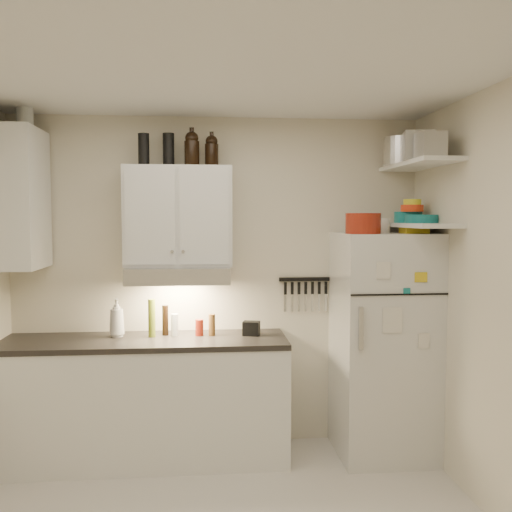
{
  "coord_description": "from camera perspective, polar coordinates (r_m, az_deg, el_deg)",
  "views": [
    {
      "loc": [
        -0.11,
        -3.02,
        1.82
      ],
      "look_at": [
        0.25,
        0.9,
        1.55
      ],
      "focal_mm": 40.0,
      "sensor_mm": 36.0,
      "label": 1
    }
  ],
  "objects": [
    {
      "name": "tin_a",
      "position": [
        4.2,
        15.92,
        10.54
      ],
      "size": [
        0.23,
        0.22,
        0.2
      ],
      "primitive_type": "cube",
      "rotation": [
        0.0,
        0.0,
        -0.22
      ],
      "color": "#AAAAAD",
      "rests_on": "shelf_hi"
    },
    {
      "name": "dutch_oven",
      "position": [
        4.16,
        10.66,
        3.22
      ],
      "size": [
        0.26,
        0.26,
        0.15
      ],
      "primitive_type": "cylinder",
      "rotation": [
        0.0,
        0.0,
        -0.03
      ],
      "color": "maroon",
      "rests_on": "fridge"
    },
    {
      "name": "fridge",
      "position": [
        4.5,
        12.61,
        -8.62
      ],
      "size": [
        0.7,
        0.68,
        1.7
      ],
      "primitive_type": "cube",
      "color": "silver",
      "rests_on": "floor"
    },
    {
      "name": "side_cabinet",
      "position": [
        4.42,
        -22.78,
        5.3
      ],
      "size": [
        0.33,
        0.55,
        1.0
      ],
      "primitive_type": "cube",
      "color": "white",
      "rests_on": "left_wall"
    },
    {
      "name": "vinegar_bottle",
      "position": [
        4.42,
        -9.06,
        -6.36
      ],
      "size": [
        0.05,
        0.05,
        0.23
      ],
      "primitive_type": "cylinder",
      "rotation": [
        0.0,
        0.0,
        0.11
      ],
      "color": "black",
      "rests_on": "countertop"
    },
    {
      "name": "stock_pot",
      "position": [
        4.55,
        14.47,
        10.1
      ],
      "size": [
        0.35,
        0.35,
        0.21
      ],
      "primitive_type": "cylinder",
      "rotation": [
        0.0,
        0.0,
        -0.22
      ],
      "color": "silver",
      "rests_on": "shelf_hi"
    },
    {
      "name": "tin_b",
      "position": [
        4.01,
        17.06,
        10.58
      ],
      "size": [
        0.17,
        0.17,
        0.16
      ],
      "primitive_type": "cube",
      "rotation": [
        0.0,
        0.0,
        0.05
      ],
      "color": "#AAAAAD",
      "rests_on": "shelf_hi"
    },
    {
      "name": "plates",
      "position": [
        4.42,
        16.24,
        3.59
      ],
      "size": [
        0.33,
        0.33,
        0.06
      ],
      "primitive_type": "cylinder",
      "rotation": [
        0.0,
        0.0,
        -0.43
      ],
      "color": "#16787B",
      "rests_on": "shelf_lo"
    },
    {
      "name": "range_hood",
      "position": [
        4.32,
        -7.75,
        -1.83
      ],
      "size": [
        0.76,
        0.46,
        0.12
      ],
      "primitive_type": "cube",
      "color": "silver",
      "rests_on": "back_wall"
    },
    {
      "name": "oil_bottle",
      "position": [
        4.37,
        -10.38,
        -6.13
      ],
      "size": [
        0.06,
        0.06,
        0.29
      ],
      "primitive_type": "cylinder",
      "rotation": [
        0.0,
        0.0,
        -0.04
      ],
      "color": "#60711C",
      "rests_on": "countertop"
    },
    {
      "name": "countertop",
      "position": [
        4.34,
        -11.07,
        -8.39
      ],
      "size": [
        2.1,
        0.62,
        0.04
      ],
      "primitive_type": "cube",
      "color": "black",
      "rests_on": "base_cabinet"
    },
    {
      "name": "thermos_b",
      "position": [
        4.39,
        -11.16,
        10.38
      ],
      "size": [
        0.09,
        0.09,
        0.24
      ],
      "primitive_type": "cylinder",
      "rotation": [
        0.0,
        0.0,
        0.16
      ],
      "color": "black",
      "rests_on": "upper_cabinet"
    },
    {
      "name": "knife_strip",
      "position": [
        4.6,
        4.92,
        -2.33
      ],
      "size": [
        0.42,
        0.02,
        0.03
      ],
      "primitive_type": "cube",
      "color": "black",
      "rests_on": "back_wall"
    },
    {
      "name": "pepper_mill",
      "position": [
        4.37,
        -4.44,
        -6.88
      ],
      "size": [
        0.06,
        0.06,
        0.16
      ],
      "primitive_type": "cylinder",
      "rotation": [
        0.0,
        0.0,
        0.28
      ],
      "color": "brown",
      "rests_on": "countertop"
    },
    {
      "name": "shelf_hi",
      "position": [
        4.35,
        15.97,
        8.78
      ],
      "size": [
        0.3,
        0.95,
        0.03
      ],
      "primitive_type": "cube",
      "color": "white",
      "rests_on": "right_wall"
    },
    {
      "name": "red_jar",
      "position": [
        4.38,
        -5.69,
        -7.13
      ],
      "size": [
        0.08,
        0.08,
        0.12
      ],
      "primitive_type": "cylinder",
      "rotation": [
        0.0,
        0.0,
        0.29
      ],
      "color": "maroon",
      "rests_on": "countertop"
    },
    {
      "name": "growler_a",
      "position": [
        4.37,
        -6.44,
        10.64
      ],
      "size": [
        0.11,
        0.11,
        0.27
      ],
      "primitive_type": null,
      "rotation": [
        0.0,
        0.0,
        -0.01
      ],
      "color": "black",
      "rests_on": "upper_cabinet"
    },
    {
      "name": "soap_bottle",
      "position": [
        4.43,
        -13.76,
        -5.8
      ],
      "size": [
        0.15,
        0.15,
        0.32
      ],
      "primitive_type": "imported",
      "rotation": [
        0.0,
        0.0,
        0.23
      ],
      "color": "white",
      "rests_on": "countertop"
    },
    {
      "name": "thermos_a",
      "position": [
        4.43,
        -8.74,
        10.43
      ],
      "size": [
        0.11,
        0.11,
        0.25
      ],
      "primitive_type": "cylinder",
      "rotation": [
        0.0,
        0.0,
        -0.34
      ],
      "color": "black",
      "rests_on": "upper_cabinet"
    },
    {
      "name": "book_stack",
      "position": [
        4.35,
        15.52,
        2.67
      ],
      "size": [
        0.19,
        0.23,
        0.07
      ],
      "primitive_type": "cube",
      "rotation": [
        0.0,
        0.0,
        -0.1
      ],
      "color": "yellow",
      "rests_on": "fridge"
    },
    {
      "name": "upper_cabinet",
      "position": [
        4.36,
        -7.77,
        3.95
      ],
      "size": [
        0.8,
        0.33,
        0.75
      ],
      "primitive_type": "cube",
      "color": "white",
      "rests_on": "back_wall"
    },
    {
      "name": "back_wall",
      "position": [
        4.56,
        -3.84,
        -2.63
      ],
      "size": [
        3.2,
        0.02,
        2.6
      ],
      "primitive_type": "cube",
      "color": "beige",
      "rests_on": "ground"
    },
    {
      "name": "base_cabinet",
      "position": [
        4.46,
        -10.99,
        -14.17
      ],
      "size": [
        2.1,
        0.6,
        0.88
      ],
      "primitive_type": "cube",
      "color": "white",
      "rests_on": "floor"
    },
    {
      "name": "spice_jar",
      "position": [
        4.41,
        12.81,
        2.98
      ],
      "size": [
        0.08,
        0.08,
        0.11
      ],
      "primitive_type": "cylinder",
      "rotation": [
        0.0,
        0.0,
        0.16
      ],
      "color": "silver",
      "rests_on": "fridge"
    },
    {
      "name": "caddy",
      "position": [
        4.37,
        -0.47,
        -7.25
      ],
      "size": [
        0.14,
        0.12,
        0.11
      ],
      "primitive_type": "cube",
      "rotation": [
        0.0,
        0.0,
        -0.27
      ],
      "color": "black",
      "rests_on": "countertop"
    },
    {
      "name": "bowl_teal",
      "position": [
        4.54,
        14.98,
        3.76
      ],
      "size": [
        0.21,
        0.21,
        0.09
      ],
      "primitive_type": "cylinder",
      "color": "#16787B",
      "rests_on": "shelf_lo"
    },
    {
      "name": "growler_b",
      "position": [
        4.4,
        -4.46,
        10.46
      ],
      "size": [
        0.12,
        0.12,
        0.24
      ],
      "primitive_type": null,
      "rotation": [
        0.0,
        0.0,
        0.24
      ],
      "color": "black",
      "rests_on": "upper_cabinet"
    },
    {
      "name": "clear_bottle",
      "position": [
        4.39,
        -8.13,
        -6.83
      ],
      "size": [
        0.07,
        0.07,
        0.17
      ],
      "primitive_type": "cylinder",
      "rotation": [
        0.0,
        0.0,
        0.25
      ],
      "color": "silver",
      "rests_on": "countertop"
    },
    {
      "name": "side_jar",
      "position": [
        4.51,
        -22.1,
        12.69
      ],
      "size": [
        0.13,
        0.13,
        0.16
      ],
      "primitive_type": "cylinder",
      "rotation": [
        0.0,
        0.0,
        0.1
      ],
      "color": "silver",
      "rests_on": "side_cabinet"
    },
    {
      "name": "shelf_lo",
      "position": [
        4.34,
        15.86,
        2.98
      ],
      "size": [
        0.3,
        0.95,
        0.03
      ],
      "primitive_type": "cube",
      "color": "white",
      "rests_on": "right_wall"
    },
    {
      "name": "bowl_yellow",
      "position": [
        4.48,
        15.35,
        5.22
      ],
      "size": [
        0.13,
        0.13,
        0.04
      ],
      "primitive_type": "cylinder",
      "color": "yellow",
      "rests_on": "bowl_orange"
    },
    {
      "name": "bowl_orange",
      "position": [
        4.48,
        15.34,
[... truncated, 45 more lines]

